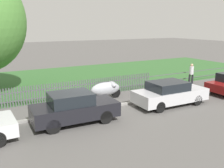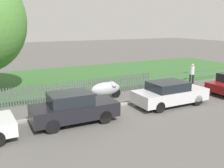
% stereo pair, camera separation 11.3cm
% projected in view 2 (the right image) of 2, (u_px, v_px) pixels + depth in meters
% --- Properties ---
extents(ground_plane, '(120.00, 120.00, 0.00)m').
position_uv_depth(ground_plane, '(90.00, 111.00, 13.30)').
color(ground_plane, '#565451').
extents(kerb_stone, '(42.91, 0.20, 0.12)m').
position_uv_depth(kerb_stone, '(89.00, 110.00, 13.37)').
color(kerb_stone, gray).
rests_on(kerb_stone, ground).
extents(grass_strip, '(42.91, 11.91, 0.01)m').
position_uv_depth(grass_strip, '(48.00, 80.00, 20.79)').
color(grass_strip, '#33602D').
rests_on(grass_strip, ground).
extents(park_fence, '(42.91, 0.05, 1.12)m').
position_uv_depth(park_fence, '(72.00, 90.00, 15.57)').
color(park_fence, '#4C4C51').
rests_on(park_fence, ground).
extents(parked_car_navy_estate, '(4.03, 1.78, 1.49)m').
position_uv_depth(parked_car_navy_estate, '(74.00, 108.00, 11.60)').
color(parked_car_navy_estate, black).
rests_on(parked_car_navy_estate, ground).
extents(parked_car_red_compact, '(4.36, 1.83, 1.40)m').
position_uv_depth(parked_car_red_compact, '(170.00, 93.00, 14.20)').
color(parked_car_red_compact, '#BCBCC1').
rests_on(parked_car_red_compact, ground).
extents(covered_motorcycle, '(2.06, 0.84, 1.08)m').
position_uv_depth(covered_motorcycle, '(106.00, 89.00, 15.43)').
color(covered_motorcycle, black).
rests_on(covered_motorcycle, ground).
extents(pedestrian_near_fence, '(0.43, 0.43, 1.61)m').
position_uv_depth(pedestrian_near_fence, '(192.00, 73.00, 19.27)').
color(pedestrian_near_fence, black).
rests_on(pedestrian_near_fence, ground).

